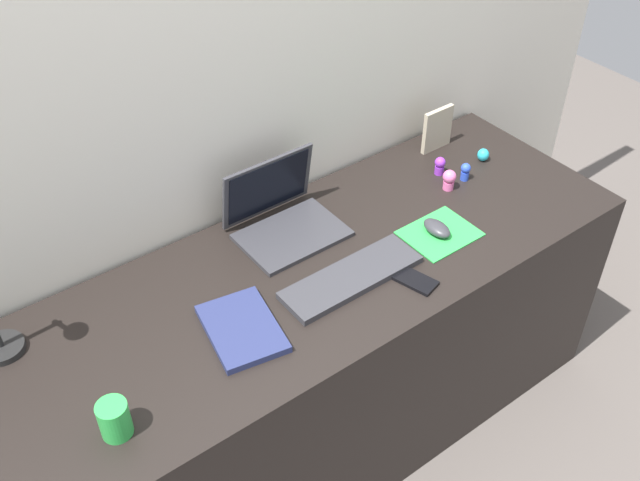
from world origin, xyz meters
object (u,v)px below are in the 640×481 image
Objects in this scene: toy_figurine_blue at (465,171)px; notebook_pad at (242,329)px; mouse at (437,228)px; toy_figurine_pink at (449,179)px; cell_phone at (413,280)px; toy_figurine_purple at (440,165)px; laptop at (281,213)px; coffee_mug at (114,419)px; picture_frame at (437,129)px; toy_figurine_cyan at (483,155)px; keyboard at (351,277)px.

notebook_pad is at bearing -171.86° from toy_figurine_blue.
mouse is 0.30m from toy_figurine_blue.
cell_phone is at bearing -146.42° from toy_figurine_pink.
toy_figurine_purple reaches higher than toy_figurine_blue.
laptop is 3.26× the size of coffee_mug.
toy_figurine_blue is at bearing 3.55° from toy_figurine_pink.
picture_frame is at bearing 25.68° from cell_phone.
picture_frame is 2.51× the size of toy_figurine_blue.
notebook_pad is (-0.32, -0.28, -0.04)m from laptop.
coffee_mug is at bearing -156.00° from notebook_pad.
toy_figurine_blue is 0.08m from toy_figurine_pink.
toy_figurine_purple is (-0.10, -0.12, -0.04)m from picture_frame.
toy_figurine_purple is 0.17m from toy_figurine_cyan.
mouse is 0.66m from notebook_pad.
cell_phone is at bearing -2.12° from coffee_mug.
coffee_mug is 1.33m from toy_figurine_blue.
keyboard is 0.34m from notebook_pad.
notebook_pad is at bearing -171.45° from toy_figurine_pink.
cell_phone is 2.99× the size of toy_figurine_cyan.
toy_figurine_blue reaches higher than notebook_pad.
cell_phone is (-0.19, -0.11, -0.02)m from mouse.
cell_phone is 1.88× the size of toy_figurine_pink.
keyboard is at bearing -179.15° from mouse.
toy_figurine_blue is at bearing 28.95° from mouse.
notebook_pad is at bearing 178.88° from mouse.
mouse is 0.43m from toy_figurine_cyan.
cell_phone is at bearing -138.76° from picture_frame.
notebook_pad is at bearing 13.30° from coffee_mug.
toy_figurine_blue is at bearing 18.84° from notebook_pad.
coffee_mug reaches higher than toy_figurine_cyan.
cell_phone is at bearing -141.48° from toy_figurine_purple.
toy_figurine_blue is at bearing -105.60° from picture_frame.
keyboard is 0.59m from toy_figurine_purple.
toy_figurine_pink is at bearing -176.45° from toy_figurine_blue.
toy_figurine_cyan is (1.05, 0.17, 0.01)m from notebook_pad.
cell_phone is (0.13, -0.10, -0.01)m from keyboard.
notebook_pad is at bearing -170.62° from toy_figurine_cyan.
toy_figurine_blue is (0.93, 0.13, 0.02)m from notebook_pad.
cell_phone is 0.45m from toy_figurine_pink.
toy_figurine_cyan is at bearing -63.26° from picture_frame.
toy_figurine_blue is at bearing -60.03° from toy_figurine_purple.
picture_frame is 0.24m from toy_figurine_pink.
notebook_pad is 1.07m from toy_figurine_cyan.
toy_figurine_blue is (-0.05, -0.19, -0.04)m from picture_frame.
toy_figurine_blue is at bearing 13.74° from cell_phone.
coffee_mug reaches higher than toy_figurine_pink.
laptop is 1.25× the size of notebook_pad.
cell_phone is 0.49m from notebook_pad.
toy_figurine_purple is 0.08m from toy_figurine_blue.
laptop reaches higher than toy_figurine_blue.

